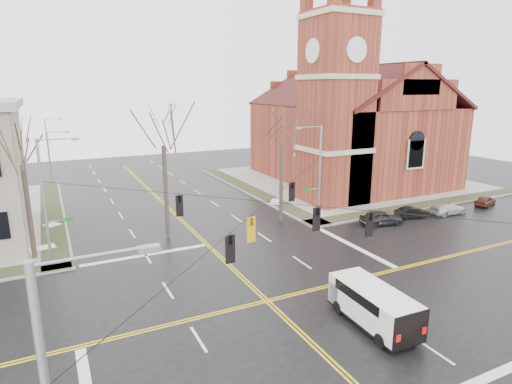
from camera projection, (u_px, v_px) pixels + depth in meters
name	position (u px, v px, depth m)	size (l,w,h in m)	color
ground	(267.00, 301.00, 25.72)	(120.00, 120.00, 0.00)	black
sidewalks	(267.00, 300.00, 25.70)	(80.00, 80.00, 0.17)	gray
road_markings	(267.00, 301.00, 25.72)	(100.00, 100.00, 0.01)	gold
church	(347.00, 119.00, 55.89)	(24.28, 27.48, 27.50)	maroon
signal_pole_ne	(318.00, 171.00, 39.40)	(2.75, 0.22, 9.00)	gray
signal_pole_nw	(47.00, 199.00, 29.69)	(2.75, 0.22, 9.00)	gray
span_wires	(268.00, 202.00, 24.23)	(23.02, 23.02, 0.03)	black
traffic_signals	(273.00, 217.00, 23.83)	(8.21, 8.26, 1.30)	black
streetlight_north_a	(52.00, 166.00, 44.46)	(2.30, 0.20, 8.00)	gray
streetlight_north_b	(48.00, 144.00, 61.88)	(2.30, 0.20, 8.00)	gray
cargo_van	(371.00, 302.00, 23.05)	(2.36, 5.65, 2.11)	white
parked_car_a	(381.00, 218.00, 39.74)	(1.60, 3.98, 1.35)	black
parked_car_b	(412.00, 212.00, 41.81)	(1.18, 3.37, 1.11)	black
parked_car_c	(448.00, 209.00, 43.04)	(1.65, 4.06, 1.18)	#BABABD
parked_car_d	(485.00, 201.00, 46.13)	(1.34, 3.33, 1.13)	#4F2416
tree_nw_far	(22.00, 158.00, 30.08)	(4.00, 4.00, 10.52)	#32291F
tree_nw_near	(163.00, 139.00, 34.87)	(4.00, 4.00, 11.53)	#32291F
tree_ne	(282.00, 138.00, 38.65)	(4.00, 4.00, 11.10)	#32291F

